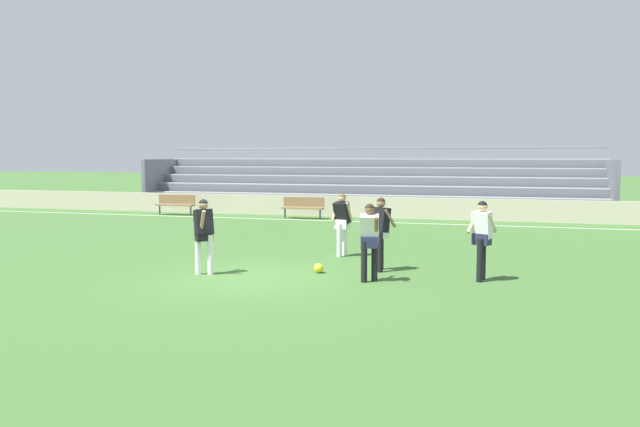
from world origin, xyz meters
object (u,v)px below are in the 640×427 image
bench_near_wall_gap (176,203)px  player_dark_on_ball (204,230)px  player_dark_wide_left (342,219)px  player_white_overlapping (482,233)px  player_dark_trailing_run (381,227)px  soccer_ball (319,268)px  bleacher_stand (364,184)px  player_white_challenging (369,236)px  bench_far_left (303,206)px

bench_near_wall_gap → player_dark_on_ball: player_dark_on_ball is taller
player_dark_wide_left → player_white_overlapping: size_ratio=0.98×
player_dark_trailing_run → soccer_ball: 1.70m
player_white_overlapping → bleacher_stand: bearing=111.0°
player_dark_trailing_run → player_white_overlapping: (2.27, -0.58, 0.01)m
player_dark_wide_left → player_dark_on_ball: 4.10m
bench_near_wall_gap → player_white_challenging: (11.60, -12.61, 0.43)m
player_dark_wide_left → player_dark_trailing_run: bearing=-52.7°
player_dark_on_ball → bench_near_wall_gap: bearing=121.6°
player_white_challenging → bleacher_stand: bearing=103.1°
bench_near_wall_gap → player_dark_trailing_run: size_ratio=1.07×
player_dark_trailing_run → soccer_ball: player_dark_trailing_run is taller
bleacher_stand → player_dark_trailing_run: bearing=-75.9°
bench_near_wall_gap → player_dark_trailing_run: (11.57, -11.26, 0.46)m
bleacher_stand → soccer_ball: bleacher_stand is taller
player_dark_trailing_run → soccer_ball: (-1.28, -0.67, -0.90)m
player_dark_on_ball → player_dark_trailing_run: bearing=23.4°
player_dark_trailing_run → player_white_overlapping: bearing=-14.3°
bench_far_left → soccer_ball: bearing=-70.3°
player_dark_on_ball → soccer_ball: bearing=20.9°
player_white_overlapping → player_dark_on_ball: 6.02m
bench_far_left → player_white_challenging: size_ratio=1.09×
player_dark_trailing_run → bench_near_wall_gap: bearing=135.8°
bench_far_left → player_dark_wide_left: size_ratio=1.09×
player_dark_trailing_run → player_dark_wide_left: size_ratio=1.02×
bench_far_left → player_dark_on_ball: player_dark_on_ball is taller
bench_far_left → bench_near_wall_gap: same height
player_dark_trailing_run → bench_far_left: bearing=116.3°
bench_far_left → soccer_ball: (4.28, -11.93, -0.44)m
player_white_challenging → player_white_overlapping: (2.24, 0.78, 0.04)m
bleacher_stand → player_dark_trailing_run: (3.88, -15.41, -0.33)m
player_white_challenging → bench_far_left: bearing=113.9°
player_white_overlapping → soccer_ball: player_white_overlapping is taller
player_white_challenging → soccer_ball: bearing=152.5°
bleacher_stand → bench_near_wall_gap: 8.78m
player_dark_on_ball → soccer_ball: size_ratio=7.64×
bench_near_wall_gap → player_dark_wide_left: player_dark_wide_left is taller
bleacher_stand → player_dark_wide_left: bearing=-79.6°
bleacher_stand → bench_far_left: bearing=-112.1°
bench_far_left → bleacher_stand: bearing=67.9°
bleacher_stand → player_white_overlapping: 17.13m
player_dark_on_ball → bleacher_stand: bearing=90.7°
bleacher_stand → player_white_challenging: bearing=-76.9°
bench_far_left → player_dark_on_ball: size_ratio=1.07×
bleacher_stand → bench_far_left: (-1.68, -4.15, -0.79)m
bench_near_wall_gap → player_white_overlapping: 18.22m
player_white_challenging → player_dark_trailing_run: 1.35m
player_dark_wide_left → player_dark_on_ball: size_ratio=0.99×
bench_near_wall_gap → player_dark_on_ball: bearing=-58.4°
soccer_ball → player_dark_wide_left: bearing=92.6°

